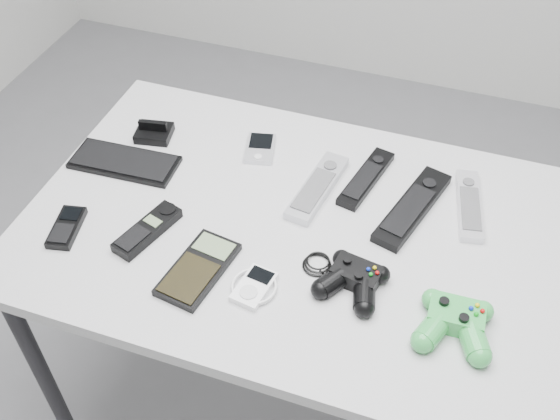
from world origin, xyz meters
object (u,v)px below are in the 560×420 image
(remote_black_b, at_px, (413,207))
(calculator, at_px, (198,269))
(remote_black_a, at_px, (366,178))
(remote_silver_a, at_px, (318,187))
(cordless_handset, at_px, (147,230))
(mp3_player, at_px, (254,286))
(controller_black, at_px, (354,278))
(pda_keyboard, at_px, (124,162))
(pda, at_px, (260,148))
(mobile_phone, at_px, (66,227))
(desk, at_px, (300,248))
(controller_green, at_px, (455,321))
(remote_silver_b, at_px, (469,205))

(remote_black_b, distance_m, calculator, 0.47)
(remote_black_a, bearing_deg, remote_silver_a, -132.80)
(remote_black_b, bearing_deg, cordless_handset, -138.20)
(mp3_player, relative_size, controller_black, 0.43)
(cordless_handset, bearing_deg, remote_silver_a, 55.96)
(pda_keyboard, relative_size, mp3_player, 2.58)
(remote_black_a, xyz_separation_m, cordless_handset, (-0.39, -0.30, 0.00))
(pda, relative_size, remote_black_a, 0.50)
(mobile_phone, distance_m, mp3_player, 0.42)
(mobile_phone, bearing_deg, desk, 8.34)
(desk, relative_size, mp3_player, 12.17)
(controller_black, bearing_deg, remote_black_b, 83.49)
(pda_keyboard, height_order, cordless_handset, cordless_handset)
(remote_black_a, xyz_separation_m, controller_green, (0.24, -0.33, 0.01))
(pda_keyboard, xyz_separation_m, mobile_phone, (-0.01, -0.22, 0.00))
(remote_silver_a, xyz_separation_m, controller_green, (0.34, -0.27, 0.01))
(pda_keyboard, distance_m, remote_black_a, 0.55)
(remote_silver_a, xyz_separation_m, mobile_phone, (-0.46, -0.28, -0.00))
(desk, relative_size, remote_silver_a, 5.16)
(controller_black, bearing_deg, mobile_phone, -165.22)
(remote_silver_b, bearing_deg, mp3_player, -145.82)
(remote_black_b, height_order, controller_black, controller_black)
(cordless_handset, bearing_deg, remote_silver_b, 42.35)
(desk, height_order, calculator, calculator)
(pda_keyboard, relative_size, remote_black_b, 0.95)
(remote_black_a, distance_m, calculator, 0.44)
(calculator, bearing_deg, remote_black_a, 64.38)
(pda, height_order, remote_black_b, remote_black_b)
(pda_keyboard, xyz_separation_m, cordless_handset, (0.15, -0.18, 0.00))
(pda_keyboard, height_order, mp3_player, mp3_player)
(desk, height_order, mobile_phone, mobile_phone)
(calculator, relative_size, mp3_player, 1.92)
(remote_black_a, relative_size, cordless_handset, 1.28)
(pda_keyboard, xyz_separation_m, controller_black, (0.59, -0.17, 0.01))
(pda_keyboard, relative_size, remote_black_a, 1.20)
(remote_black_a, bearing_deg, pda_keyboard, -154.71)
(pda_keyboard, height_order, controller_green, controller_green)
(remote_silver_a, height_order, controller_green, controller_green)
(pda, bearing_deg, pda_keyboard, -165.29)
(desk, xyz_separation_m, remote_black_a, (0.10, 0.18, 0.08))
(cordless_handset, xyz_separation_m, controller_green, (0.63, -0.03, 0.01))
(calculator, bearing_deg, controller_green, 12.03)
(remote_black_b, relative_size, controller_black, 1.18)
(pda_keyboard, relative_size, cordless_handset, 1.53)
(mobile_phone, height_order, mp3_player, mobile_phone)
(remote_black_b, bearing_deg, remote_silver_a, -162.33)
(pda, xyz_separation_m, remote_silver_b, (0.49, -0.03, 0.00))
(remote_silver_b, bearing_deg, remote_black_b, -167.56)
(desk, distance_m, remote_silver_b, 0.38)
(remote_silver_b, bearing_deg, pda_keyboard, 177.86)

